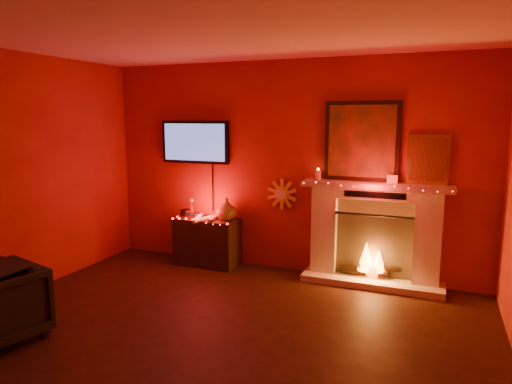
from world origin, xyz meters
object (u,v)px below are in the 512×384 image
(sunburst_clock, at_px, (282,194))
(console_table, at_px, (208,238))
(tv, at_px, (195,142))
(fireplace, at_px, (374,224))

(sunburst_clock, height_order, console_table, sunburst_clock)
(sunburst_clock, relative_size, console_table, 0.43)
(tv, bearing_deg, console_table, -34.41)
(fireplace, relative_size, console_table, 2.35)
(tv, distance_m, console_table, 1.32)
(tv, height_order, sunburst_clock, tv)
(tv, relative_size, console_table, 1.34)
(tv, xyz_separation_m, console_table, (0.28, -0.19, -1.27))
(console_table, bearing_deg, tv, 145.59)
(fireplace, xyz_separation_m, console_table, (-2.16, -0.13, -0.35))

